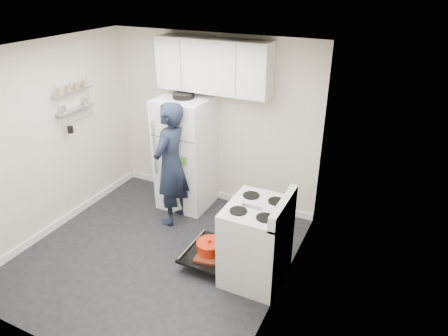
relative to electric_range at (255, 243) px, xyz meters
The scene contains 7 objects.
room 1.49m from the electric_range, behind, with size 3.21×3.21×2.51m.
electric_range is the anchor object (origin of this frame).
open_oven_door 0.64m from the electric_range, behind, with size 0.55×0.70×0.24m.
refrigerator 1.92m from the electric_range, 144.40° to the left, with size 0.72×0.74×1.73m.
upper_cabinets 2.38m from the electric_range, 132.27° to the left, with size 1.60×0.33×0.70m, color silver.
wall_shelf_rack 3.05m from the electric_range, behind, with size 0.14×0.60×0.61m.
person 1.65m from the electric_range, 157.63° to the left, with size 0.64×0.42×1.75m, color #151D30.
Camera 1 is at (2.53, -3.31, 3.22)m, focal length 32.00 mm.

